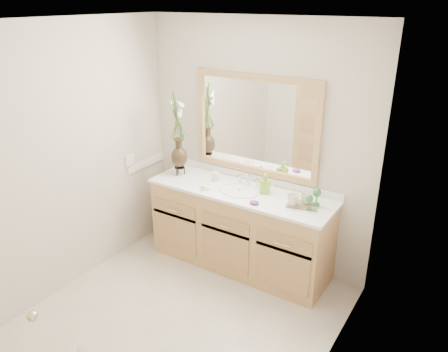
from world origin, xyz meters
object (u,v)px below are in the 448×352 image
Objects in this scene: tray at (302,205)px; flower_vase at (178,124)px; soap_bottle at (265,184)px; tumbler at (216,177)px.

flower_vase is at bearing 166.33° from tray.
flower_vase is at bearing 170.32° from soap_bottle.
flower_vase reaches higher than tray.
tumbler reaches higher than tray.
tumbler is (0.41, 0.06, -0.49)m from flower_vase.
tray is (1.37, 0.00, -0.53)m from flower_vase.
flower_vase is 2.97× the size of tray.
tumbler is 0.55m from soap_bottle.
tumbler is at bearing 8.26° from flower_vase.
flower_vase is 8.89× the size of tumbler.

